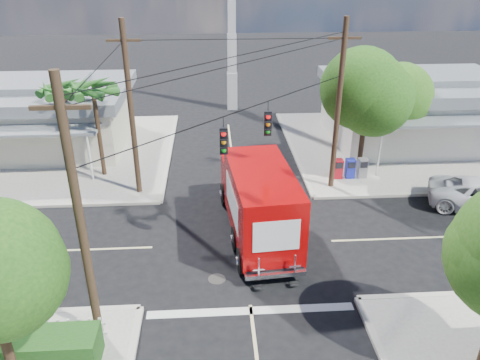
{
  "coord_description": "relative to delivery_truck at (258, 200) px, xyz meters",
  "views": [
    {
      "loc": [
        -1.22,
        -17.36,
        11.68
      ],
      "look_at": [
        0.0,
        2.0,
        2.2
      ],
      "focal_mm": 35.0,
      "sensor_mm": 36.0,
      "label": 1
    }
  ],
  "objects": [
    {
      "name": "delivery_truck",
      "position": [
        0.0,
        0.0,
        0.0
      ],
      "size": [
        3.21,
        8.26,
        3.49
      ],
      "color": "black",
      "rests_on": "ground"
    },
    {
      "name": "vending_boxes",
      "position": [
        5.77,
        5.38,
        -1.09
      ],
      "size": [
        1.9,
        0.5,
        1.1
      ],
      "color": "#B30F1C",
      "rests_on": "sidewalk_ne"
    },
    {
      "name": "picket_fence",
      "position": [
        -8.53,
        -6.42,
        -1.09
      ],
      "size": [
        5.94,
        0.06,
        1.0
      ],
      "color": "silver",
      "rests_on": "sidewalk_sw"
    },
    {
      "name": "tree_ne_back",
      "position": [
        9.08,
        8.14,
        2.41
      ],
      "size": [
        3.77,
        3.66,
        5.82
      ],
      "color": "#422D1C",
      "rests_on": "sidewalk_ne"
    },
    {
      "name": "sidewalk_ne",
      "position": [
        10.15,
        10.06,
        -1.71
      ],
      "size": [
        14.12,
        14.12,
        0.14
      ],
      "color": "gray",
      "rests_on": "ground"
    },
    {
      "name": "ground",
      "position": [
        -0.73,
        -0.82,
        -1.78
      ],
      "size": [
        120.0,
        120.0,
        0.0
      ],
      "primitive_type": "plane",
      "color": "black",
      "rests_on": "ground"
    },
    {
      "name": "utility_poles",
      "position": [
        -2.31,
        0.78,
        2.9
      ],
      "size": [
        12.0,
        10.68,
        9.0
      ],
      "color": "#473321",
      "rests_on": "ground"
    },
    {
      "name": "building_ne",
      "position": [
        11.77,
        11.15,
        0.54
      ],
      "size": [
        11.8,
        10.2,
        4.5
      ],
      "color": "silver",
      "rests_on": "sidewalk_ne"
    },
    {
      "name": "building_nw",
      "position": [
        -12.73,
        11.64,
        0.45
      ],
      "size": [
        10.8,
        10.2,
        4.3
      ],
      "color": "beige",
      "rests_on": "sidewalk_nw"
    },
    {
      "name": "palm_nw_front",
      "position": [
        -8.23,
        6.68,
        3.27
      ],
      "size": [
        3.01,
        3.08,
        5.59
      ],
      "color": "#422D1C",
      "rests_on": "sidewalk_nw"
    },
    {
      "name": "palm_nw_back",
      "position": [
        -10.23,
        8.18,
        2.9
      ],
      "size": [
        3.01,
        3.08,
        5.19
      ],
      "color": "#422D1C",
      "rests_on": "sidewalk_nw"
    },
    {
      "name": "road_markings",
      "position": [
        -0.73,
        -2.29,
        -1.77
      ],
      "size": [
        32.0,
        32.0,
        0.01
      ],
      "color": "beige",
      "rests_on": "ground"
    },
    {
      "name": "tree_ne_front",
      "position": [
        6.48,
        5.94,
        2.99
      ],
      "size": [
        4.21,
        4.14,
        6.66
      ],
      "color": "#422D1C",
      "rests_on": "sidewalk_ne"
    },
    {
      "name": "radio_tower",
      "position": [
        -0.23,
        19.18,
        3.87
      ],
      "size": [
        0.8,
        0.8,
        17.0
      ],
      "color": "silver",
      "rests_on": "ground"
    },
    {
      "name": "sidewalk_nw",
      "position": [
        -11.61,
        10.06,
        -1.71
      ],
      "size": [
        14.12,
        14.12,
        0.14
      ],
      "color": "gray",
      "rests_on": "ground"
    }
  ]
}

